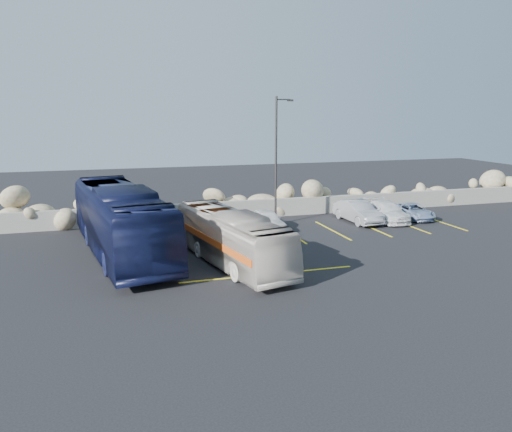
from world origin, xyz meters
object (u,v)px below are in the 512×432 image
object	(u,v)px
tour_coach	(121,220)
car_a	(267,220)
lamppost	(277,157)
vintage_bus	(231,238)
car_d	(414,211)
car_b	(358,211)
car_c	(386,211)

from	to	relation	value
tour_coach	car_a	xyz separation A→B (m)	(8.65, 2.86, -1.12)
lamppost	vintage_bus	bearing A→B (deg)	-123.12
tour_coach	car_a	world-z (taller)	tour_coach
tour_coach	car_d	world-z (taller)	tour_coach
lamppost	car_b	distance (m)	6.48
car_b	tour_coach	bearing A→B (deg)	-170.89
car_b	lamppost	bearing A→B (deg)	168.30
vintage_bus	car_d	xyz separation A→B (m)	(14.22, 6.35, -0.77)
vintage_bus	car_a	world-z (taller)	vintage_bus
car_a	lamppost	bearing A→B (deg)	44.83
lamppost	car_a	distance (m)	3.99
lamppost	car_b	world-z (taller)	lamppost
car_d	car_c	bearing A→B (deg)	-173.93
lamppost	vintage_bus	size ratio (longest dim) A/B	0.88
car_b	vintage_bus	bearing A→B (deg)	-150.29
car_c	car_b	bearing A→B (deg)	179.94
car_a	car_d	world-z (taller)	car_a
vintage_bus	tour_coach	distance (m)	5.90
vintage_bus	car_b	xyz separation A→B (m)	(10.08, 6.47, -0.57)
lamppost	car_c	world-z (taller)	lamppost
car_c	car_d	world-z (taller)	car_c
car_a	car_d	xyz separation A→B (m)	(10.46, 0.23, -0.11)
car_a	car_c	world-z (taller)	car_c
car_d	car_b	bearing A→B (deg)	-176.93
tour_coach	car_b	xyz separation A→B (m)	(14.98, 3.21, -1.03)
lamppost	car_d	xyz separation A→B (m)	(9.46, -0.93, -3.79)
vintage_bus	car_a	bearing A→B (deg)	46.85
car_b	car_c	bearing A→B (deg)	-7.67
car_a	car_d	bearing A→B (deg)	-3.29
lamppost	car_c	xyz separation A→B (m)	(7.35, -0.98, -3.67)
vintage_bus	tour_coach	bearing A→B (deg)	134.73
vintage_bus	car_b	bearing A→B (deg)	21.06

